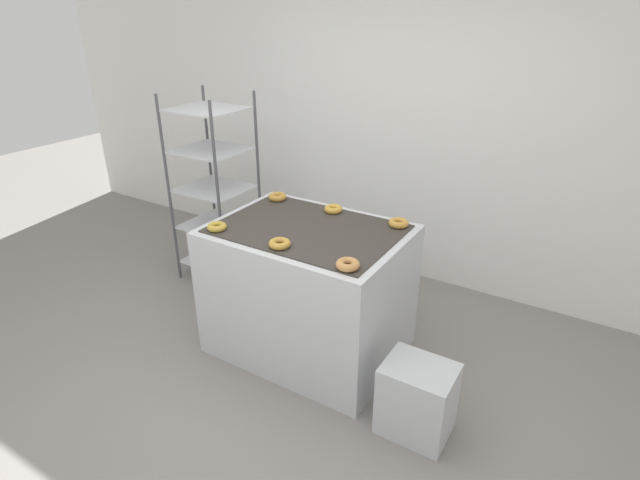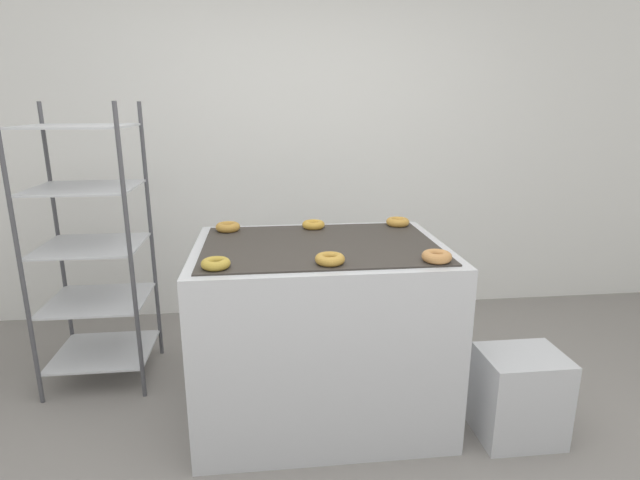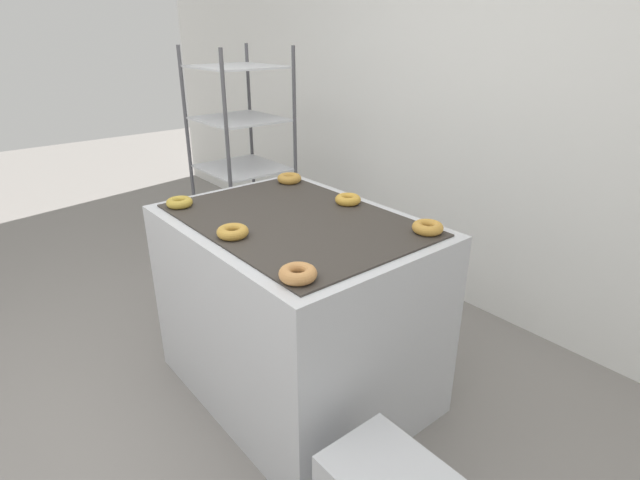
{
  "view_description": "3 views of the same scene",
  "coord_description": "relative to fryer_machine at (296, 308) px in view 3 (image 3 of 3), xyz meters",
  "views": [
    {
      "loc": [
        1.6,
        -1.75,
        2.23
      ],
      "look_at": [
        0.0,
        0.86,
        0.78
      ],
      "focal_mm": 28.0,
      "sensor_mm": 36.0,
      "label": 1
    },
    {
      "loc": [
        -0.27,
        -1.66,
        1.6
      ],
      "look_at": [
        0.0,
        0.71,
        0.95
      ],
      "focal_mm": 28.0,
      "sensor_mm": 36.0,
      "label": 2
    },
    {
      "loc": [
        1.69,
        -0.53,
        1.72
      ],
      "look_at": [
        0.0,
        0.86,
        0.78
      ],
      "focal_mm": 28.0,
      "sensor_mm": 36.0,
      "label": 3
    }
  ],
  "objects": [
    {
      "name": "donut_far_right",
      "position": [
        0.48,
        0.34,
        0.49
      ],
      "size": [
        0.13,
        0.13,
        0.04
      ],
      "primitive_type": "torus",
      "color": "gold",
      "rests_on": "fryer_machine"
    },
    {
      "name": "donut_far_center",
      "position": [
        0.0,
        0.33,
        0.49
      ],
      "size": [
        0.13,
        0.13,
        0.04
      ],
      "primitive_type": "torus",
      "color": "gold",
      "rests_on": "fryer_machine"
    },
    {
      "name": "donut_near_right",
      "position": [
        0.48,
        -0.34,
        0.49
      ],
      "size": [
        0.13,
        0.13,
        0.04
      ],
      "primitive_type": "torus",
      "color": "#C5874A",
      "rests_on": "fryer_machine"
    },
    {
      "name": "baking_rack_cart",
      "position": [
        -1.25,
        0.48,
        0.36
      ],
      "size": [
        0.57,
        0.53,
        1.61
      ],
      "color": "#4C4C51",
      "rests_on": "ground_plane"
    },
    {
      "name": "donut_near_left",
      "position": [
        -0.48,
        -0.32,
        0.48
      ],
      "size": [
        0.12,
        0.12,
        0.04
      ],
      "primitive_type": "torus",
      "color": "gold",
      "rests_on": "fryer_machine"
    },
    {
      "name": "ground_plane",
      "position": [
        -0.0,
        -0.71,
        -0.46
      ],
      "size": [
        14.0,
        14.0,
        0.0
      ],
      "primitive_type": "plane",
      "color": "gray"
    },
    {
      "name": "wall_back",
      "position": [
        -0.0,
        1.42,
        0.94
      ],
      "size": [
        8.0,
        0.05,
        2.8
      ],
      "color": "white",
      "rests_on": "ground_plane"
    },
    {
      "name": "donut_far_left",
      "position": [
        -0.47,
        0.32,
        0.49
      ],
      "size": [
        0.13,
        0.13,
        0.04
      ],
      "primitive_type": "torus",
      "color": "#BC8636",
      "rests_on": "fryer_machine"
    },
    {
      "name": "donut_near_center",
      "position": [
        0.01,
        -0.32,
        0.49
      ],
      "size": [
        0.13,
        0.13,
        0.04
      ],
      "primitive_type": "torus",
      "color": "gold",
      "rests_on": "fryer_machine"
    },
    {
      "name": "fryer_machine",
      "position": [
        0.0,
        0.0,
        0.0
      ],
      "size": [
        1.24,
        0.91,
        0.93
      ],
      "color": "silver",
      "rests_on": "ground_plane"
    }
  ]
}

